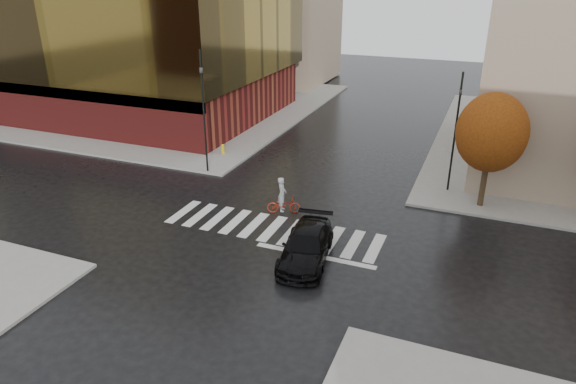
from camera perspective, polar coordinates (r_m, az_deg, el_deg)
name	(u,v)px	position (r m, az deg, el deg)	size (l,w,h in m)	color
ground	(269,233)	(26.77, -2.17, -4.55)	(120.00, 120.00, 0.00)	black
sidewalk_nw	(163,104)	(53.94, -13.72, 9.48)	(30.00, 30.00, 0.15)	gray
crosswalk	(272,229)	(27.17, -1.74, -4.08)	(12.00, 3.00, 0.01)	silver
office_glass	(125,21)	(50.86, -17.62, 17.67)	(27.00, 19.00, 16.00)	maroon
tree_ne_a	(492,133)	(30.03, 21.69, 6.13)	(3.80, 3.80, 6.50)	#332716
sedan	(306,246)	(24.05, 2.05, -6.01)	(2.09, 5.13, 1.49)	black
cyclist	(283,201)	(28.58, -0.55, -1.00)	(1.98, 1.25, 2.12)	maroon
traffic_light_nw	(203,103)	(33.54, -9.41, 9.71)	(0.25, 0.23, 7.94)	black
traffic_light_ne	(456,125)	(31.68, 18.18, 7.04)	(0.19, 0.21, 7.17)	black
fire_hydrant	(223,148)	(37.95, -7.26, 4.84)	(0.25, 0.25, 0.71)	gold
manhole	(292,259)	(24.45, 0.43, -7.46)	(0.54, 0.54, 0.01)	#443918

